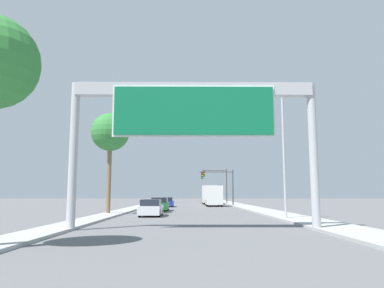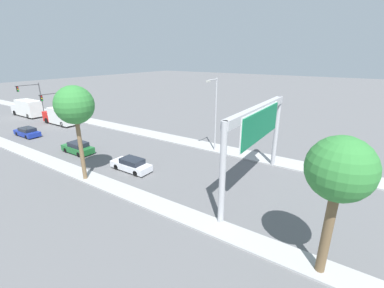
# 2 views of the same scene
# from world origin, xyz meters

# --- Properties ---
(sidewalk_right) EXTENTS (3.00, 120.00, 0.15)m
(sidewalk_right) POSITION_xyz_m (7.75, 60.00, 0.07)
(sidewalk_right) COLOR #A7A7A7
(sidewalk_right) RESTS_ON ground
(median_strip_left) EXTENTS (2.00, 120.00, 0.15)m
(median_strip_left) POSITION_xyz_m (-7.25, 60.00, 0.07)
(median_strip_left) COLOR #A7A7A7
(median_strip_left) RESTS_ON ground
(sign_gantry) EXTENTS (13.36, 0.73, 7.91)m
(sign_gantry) POSITION_xyz_m (0.00, 17.87, 6.23)
(sign_gantry) COLOR #B2B2B7
(sign_gantry) RESTS_ON ground
(car_near_right) EXTENTS (1.78, 4.77, 1.42)m
(car_near_right) POSITION_xyz_m (-3.50, 30.49, 0.67)
(car_near_right) COLOR silver
(car_near_right) RESTS_ON ground
(car_mid_center) EXTENTS (1.90, 4.77, 1.38)m
(car_mid_center) POSITION_xyz_m (-3.50, 53.35, 0.66)
(car_mid_center) COLOR navy
(car_mid_center) RESTS_ON ground
(car_near_left) EXTENTS (1.88, 4.52, 1.48)m
(car_near_left) POSITION_xyz_m (-3.50, 40.19, 0.70)
(car_near_left) COLOR #1E662D
(car_near_left) RESTS_ON ground
(truck_box_primary) EXTENTS (2.49, 8.51, 3.39)m
(truck_box_primary) POSITION_xyz_m (3.50, 67.90, 1.72)
(truck_box_primary) COLOR white
(truck_box_primary) RESTS_ON ground
(truck_box_secondary) EXTENTS (2.37, 7.63, 3.06)m
(truck_box_secondary) POSITION_xyz_m (3.50, 55.85, 1.56)
(truck_box_secondary) COLOR red
(truck_box_secondary) RESTS_ON ground
(traffic_light_near_intersection) EXTENTS (5.41, 0.32, 5.67)m
(traffic_light_near_intersection) POSITION_xyz_m (4.91, 58.00, 3.92)
(traffic_light_near_intersection) COLOR #3D3D3F
(traffic_light_near_intersection) RESTS_ON ground
(traffic_light_mid_block) EXTENTS (4.66, 0.32, 6.52)m
(traffic_light_mid_block) POSITION_xyz_m (5.31, 68.00, 4.40)
(traffic_light_mid_block) COLOR #3D3D3F
(traffic_light_mid_block) RESTS_ON ground
(palm_tree_background) EXTENTS (3.58, 3.58, 9.44)m
(palm_tree_background) POSITION_xyz_m (-7.67, 32.79, 7.55)
(palm_tree_background) COLOR brown
(palm_tree_background) RESTS_ON ground
(street_lamp_right) EXTENTS (2.42, 0.28, 9.41)m
(street_lamp_right) POSITION_xyz_m (6.58, 25.80, 5.48)
(street_lamp_right) COLOR #B2B2B7
(street_lamp_right) RESTS_ON ground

